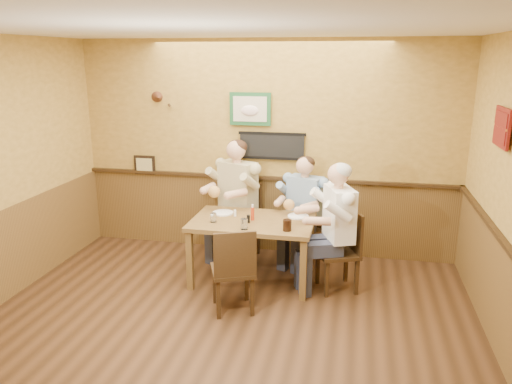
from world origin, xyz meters
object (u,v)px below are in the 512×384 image
(chair_near_side, at_px, (233,268))
(diner_blue_polo, at_px, (305,215))
(diner_white_elder, at_px, (338,234))
(hot_sauce_bottle, at_px, (253,213))
(water_glass_mid, at_px, (244,224))
(salt_shaker, at_px, (235,213))
(chair_back_left, at_px, (238,220))
(cola_tumbler, at_px, (287,225))
(chair_right_end, at_px, (338,251))
(dining_table, at_px, (253,227))
(water_glass_left, at_px, (213,218))
(pepper_shaker, at_px, (248,219))
(diner_tan_shirt, at_px, (238,205))
(chair_back_right, at_px, (304,229))

(chair_near_side, xyz_separation_m, diner_blue_polo, (0.58, 1.42, 0.16))
(diner_white_elder, relative_size, hot_sauce_bottle, 7.78)
(water_glass_mid, height_order, salt_shaker, water_glass_mid)
(chair_back_left, bearing_deg, cola_tumbler, -27.58)
(chair_right_end, bearing_deg, cola_tumbler, -87.71)
(dining_table, height_order, chair_back_left, chair_back_left)
(chair_back_left, bearing_deg, water_glass_left, -70.55)
(chair_right_end, bearing_deg, diner_white_elder, 0.00)
(dining_table, xyz_separation_m, chair_near_side, (-0.05, -0.74, -0.20))
(pepper_shaker, bearing_deg, chair_near_side, -92.38)
(chair_right_end, xyz_separation_m, water_glass_left, (-1.41, -0.12, 0.34))
(chair_right_end, relative_size, cola_tumbler, 7.51)
(chair_back_left, distance_m, water_glass_left, 0.94)
(salt_shaker, xyz_separation_m, pepper_shaker, (0.20, -0.20, 0.01))
(chair_right_end, xyz_separation_m, diner_tan_shirt, (-1.33, 0.76, 0.24))
(dining_table, bearing_deg, diner_blue_polo, 52.33)
(water_glass_left, height_order, hot_sauce_bottle, hot_sauce_bottle)
(diner_blue_polo, height_order, pepper_shaker, diner_blue_polo)
(chair_back_right, relative_size, pepper_shaker, 9.63)
(chair_back_left, xyz_separation_m, chair_right_end, (1.33, -0.76, -0.03))
(chair_back_left, height_order, cola_tumbler, chair_back_left)
(dining_table, distance_m, hot_sauce_bottle, 0.18)
(chair_back_left, bearing_deg, salt_shaker, -55.31)
(chair_back_right, relative_size, water_glass_mid, 7.33)
(chair_near_side, xyz_separation_m, cola_tumbler, (0.49, 0.46, 0.35))
(water_glass_mid, distance_m, hot_sauce_bottle, 0.33)
(chair_near_side, distance_m, hot_sauce_bottle, 0.83)
(diner_tan_shirt, distance_m, diner_white_elder, 1.54)
(hot_sauce_bottle, bearing_deg, chair_back_right, 52.46)
(water_glass_left, relative_size, cola_tumbler, 0.86)
(diner_tan_shirt, height_order, water_glass_left, diner_tan_shirt)
(water_glass_left, xyz_separation_m, cola_tumbler, (0.86, -0.12, 0.01))
(chair_right_end, bearing_deg, pepper_shaker, -107.72)
(chair_right_end, distance_m, diner_white_elder, 0.20)
(dining_table, height_order, water_glass_mid, water_glass_mid)
(dining_table, relative_size, salt_shaker, 17.70)
(dining_table, relative_size, cola_tumbler, 11.39)
(chair_back_right, xyz_separation_m, water_glass_mid, (-0.55, -1.01, 0.37))
(diner_blue_polo, bearing_deg, salt_shaker, -121.27)
(dining_table, xyz_separation_m, cola_tumbler, (0.44, -0.28, 0.15))
(chair_near_side, height_order, cola_tumbler, chair_near_side)
(pepper_shaker, bearing_deg, diner_blue_polo, 55.05)
(diner_blue_polo, bearing_deg, hot_sauce_bottle, -107.02)
(water_glass_left, height_order, water_glass_mid, water_glass_mid)
(hot_sauce_bottle, bearing_deg, chair_back_left, 115.74)
(dining_table, xyz_separation_m, water_glass_mid, (-0.02, -0.33, 0.15))
(diner_tan_shirt, xyz_separation_m, pepper_shaker, (0.32, -0.83, 0.10))
(chair_right_end, xyz_separation_m, chair_near_side, (-1.04, -0.70, -0.00))
(chair_near_side, height_order, diner_white_elder, diner_white_elder)
(diner_tan_shirt, height_order, diner_white_elder, diner_tan_shirt)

